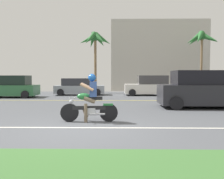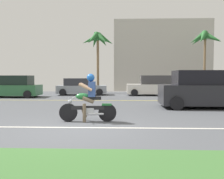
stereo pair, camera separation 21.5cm
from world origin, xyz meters
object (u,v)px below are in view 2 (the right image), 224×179
(parked_car_0, at_px, (13,87))
(parked_car_2, at_px, (153,86))
(motorcyclist, at_px, (88,101))
(palm_tree_0, at_px, (98,42))
(parked_car_1, at_px, (81,87))
(palm_tree_1, at_px, (205,40))
(suv_nearby, at_px, (205,90))

(parked_car_0, xyz_separation_m, parked_car_2, (10.84, 2.10, 0.00))
(motorcyclist, bearing_deg, parked_car_0, 125.83)
(palm_tree_0, bearing_deg, motorcyclist, -85.98)
(motorcyclist, distance_m, palm_tree_0, 14.89)
(parked_car_0, relative_size, parked_car_1, 0.98)
(palm_tree_1, bearing_deg, parked_car_1, -166.63)
(parked_car_0, xyz_separation_m, palm_tree_0, (6.07, 4.50, 4.03))
(parked_car_1, xyz_separation_m, palm_tree_1, (11.21, 2.67, 4.30))
(parked_car_0, relative_size, palm_tree_1, 0.72)
(suv_nearby, distance_m, palm_tree_1, 12.15)
(palm_tree_0, relative_size, palm_tree_1, 0.99)
(suv_nearby, distance_m, parked_car_1, 11.22)
(parked_car_0, distance_m, parked_car_1, 5.37)
(motorcyclist, relative_size, parked_car_1, 0.47)
(parked_car_2, distance_m, palm_tree_0, 6.69)
(palm_tree_0, bearing_deg, parked_car_2, -26.63)
(suv_nearby, height_order, palm_tree_0, palm_tree_0)
(suv_nearby, bearing_deg, parked_car_1, 132.91)
(parked_car_0, distance_m, palm_tree_0, 8.56)
(parked_car_0, height_order, palm_tree_0, palm_tree_0)
(parked_car_0, height_order, parked_car_2, parked_car_2)
(parked_car_2, bearing_deg, parked_car_0, -169.04)
(parked_car_1, bearing_deg, parked_car_0, -153.57)
(parked_car_2, xyz_separation_m, palm_tree_0, (-4.78, 2.40, 4.03))
(parked_car_0, xyz_separation_m, palm_tree_1, (16.02, 5.06, 4.20))
(suv_nearby, relative_size, parked_car_1, 1.08)
(motorcyclist, distance_m, palm_tree_1, 17.85)
(parked_car_0, xyz_separation_m, parked_car_1, (4.81, 2.39, -0.10))
(parked_car_1, relative_size, palm_tree_0, 0.74)
(parked_car_1, relative_size, parked_car_2, 1.03)
(suv_nearby, distance_m, parked_car_2, 8.09)
(motorcyclist, relative_size, parked_car_2, 0.49)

